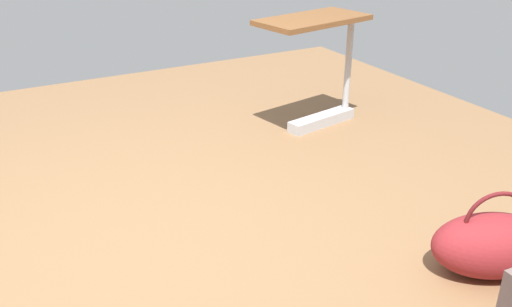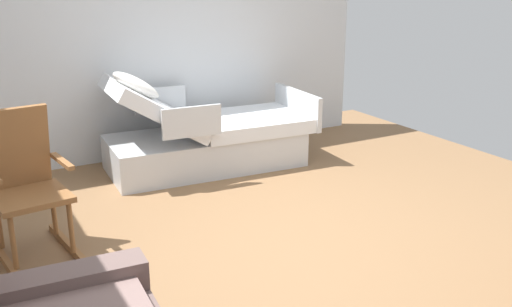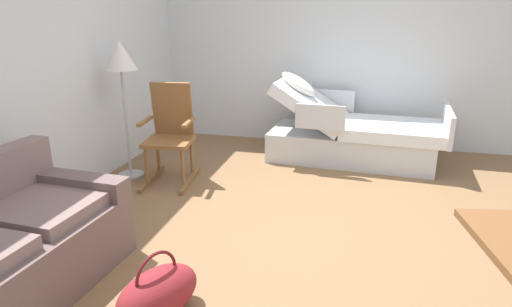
% 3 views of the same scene
% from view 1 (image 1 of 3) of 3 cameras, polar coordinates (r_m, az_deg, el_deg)
% --- Properties ---
extents(ground_plane, '(6.33, 6.33, 0.00)m').
position_cam_1_polar(ground_plane, '(2.68, -11.11, -12.01)').
color(ground_plane, olive).
extents(overbed_table, '(0.87, 0.54, 0.84)m').
position_cam_1_polar(overbed_table, '(4.07, 6.56, 9.75)').
color(overbed_table, '#B2B5BA').
rests_on(overbed_table, ground).
extents(duffel_bag, '(0.64, 0.53, 0.43)m').
position_cam_1_polar(duffel_bag, '(2.77, 23.19, -8.63)').
color(duffel_bag, maroon).
rests_on(duffel_bag, ground).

